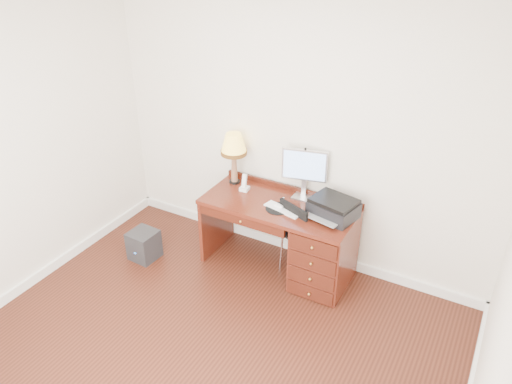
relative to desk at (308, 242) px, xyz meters
The scene contains 12 objects.
ground 1.50m from the desk, 102.93° to the right, with size 4.00×4.00×0.00m, color black.
room_shell 0.91m from the desk, 112.63° to the right, with size 4.00×4.00×4.00m.
desk is the anchor object (origin of this frame).
monitor 0.72m from the desk, 125.74° to the left, with size 0.44×0.18×0.51m.
keyboard 0.43m from the desk, 160.58° to the right, with size 0.38×0.11×0.01m, color white.
mouse_pad 0.46m from the desk, 164.06° to the right, with size 0.24×0.24×0.05m.
printer 0.48m from the desk, 11.51° to the left, with size 0.47×0.40×0.18m.
leg_lamp 1.20m from the desk, 169.49° to the left, with size 0.27×0.27×0.55m.
phone 0.85m from the desk, behind, with size 0.09×0.09×0.18m.
pen_cup 0.43m from the desk, 72.16° to the left, with size 0.07×0.07×0.09m, color black.
chair 0.11m from the desk, 167.26° to the left, with size 0.52×0.52×0.85m.
equipment_box 1.73m from the desk, 161.54° to the right, with size 0.27×0.27×0.32m, color black.
Camera 1 is at (1.80, -2.33, 3.21)m, focal length 35.00 mm.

